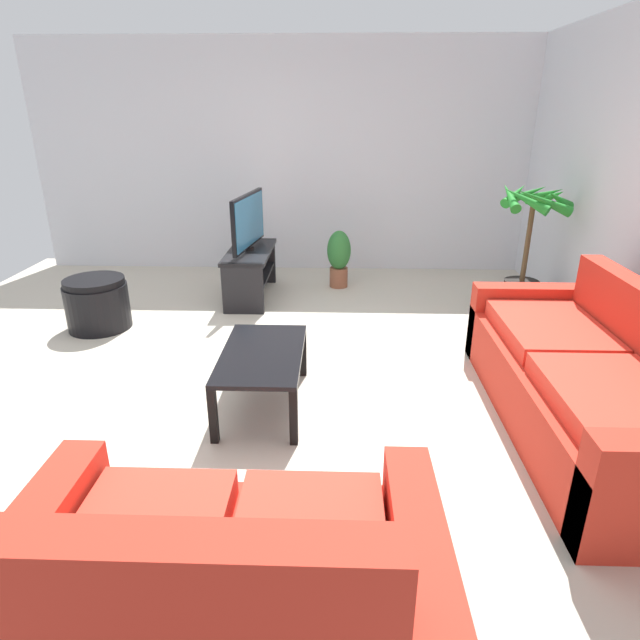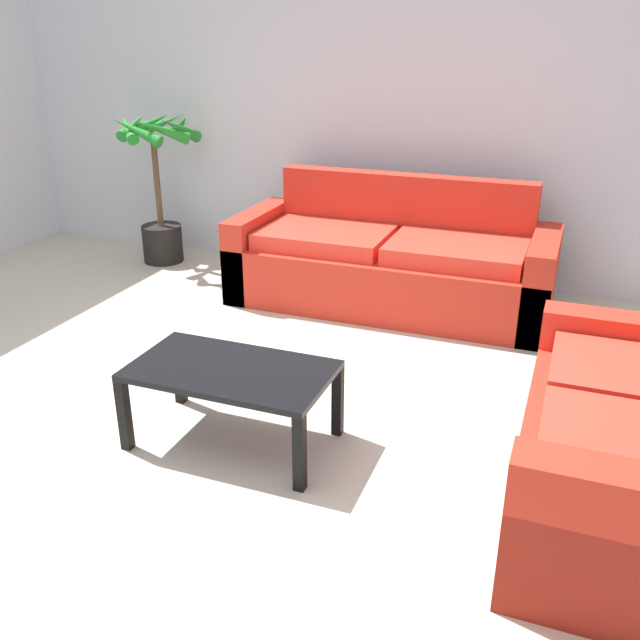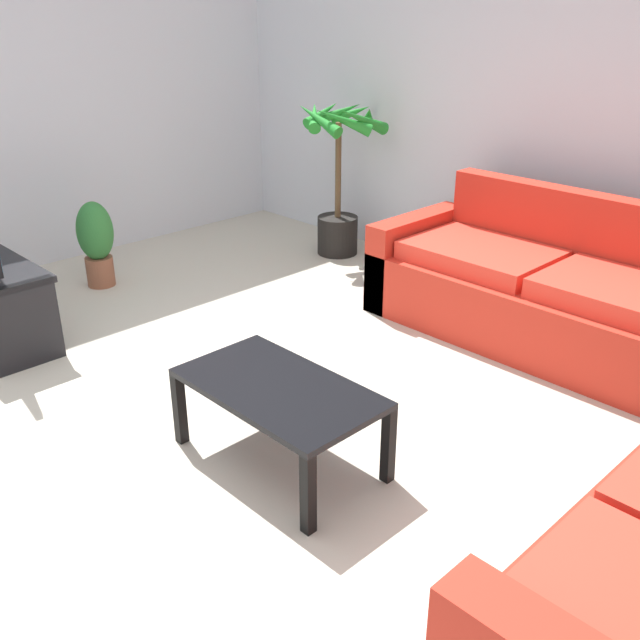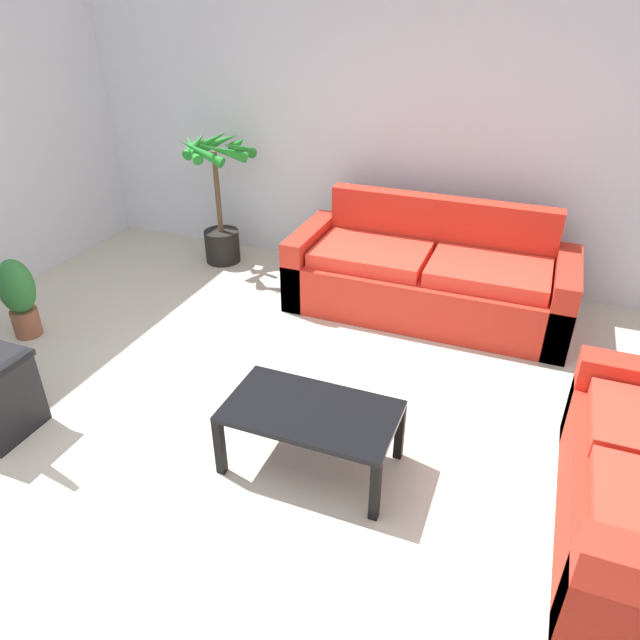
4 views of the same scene
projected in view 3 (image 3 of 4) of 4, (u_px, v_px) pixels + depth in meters
ground_plane at (191, 438)px, 3.54m from camera, size 6.60×6.60×0.00m
wall_back at (538, 103)px, 4.89m from camera, size 6.00×0.06×2.70m
couch_main at (551, 296)px, 4.44m from camera, size 2.29×0.90×0.90m
coffee_table at (279, 396)px, 3.23m from camera, size 0.96×0.54×0.40m
potted_palm at (339, 181)px, 5.85m from camera, size 0.69×0.73×1.30m
potted_plant_small at (96, 240)px, 5.29m from camera, size 0.27×0.27×0.65m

